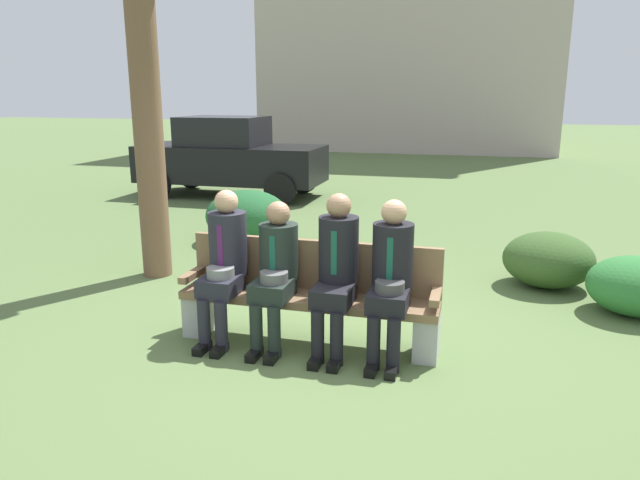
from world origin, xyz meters
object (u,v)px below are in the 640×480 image
(shrub_near_bench, at_px, (247,216))
(parked_car_near, at_px, (229,157))
(seated_man_rightmost, at_px, (391,273))
(shrub_mid_lawn, at_px, (548,260))
(seated_man_leftmost, at_px, (224,259))
(seated_man_centerright, at_px, (336,266))
(park_bench, at_px, (310,295))
(shrub_far_lawn, at_px, (636,286))
(seated_man_centerleft, at_px, (276,267))

(shrub_near_bench, xyz_separation_m, parked_car_near, (-1.86, 3.63, 0.45))
(seated_man_rightmost, bearing_deg, shrub_mid_lawn, 57.55)
(seated_man_leftmost, height_order, seated_man_rightmost, seated_man_leftmost)
(seated_man_leftmost, bearing_deg, seated_man_centerright, 0.40)
(seated_man_rightmost, height_order, shrub_mid_lawn, seated_man_rightmost)
(shrub_mid_lawn, xyz_separation_m, parked_car_near, (-5.98, 4.68, 0.52))
(park_bench, bearing_deg, seated_man_rightmost, -10.26)
(shrub_near_bench, xyz_separation_m, shrub_far_lawn, (4.87, -1.75, -0.09))
(seated_man_leftmost, distance_m, shrub_far_lawn, 4.07)
(seated_man_centerleft, xyz_separation_m, parked_car_near, (-3.51, 7.01, 0.13))
(shrub_far_lawn, bearing_deg, seated_man_centerleft, -153.34)
(shrub_mid_lawn, distance_m, shrub_far_lawn, 1.03)
(seated_man_centerleft, height_order, parked_car_near, parked_car_near)
(park_bench, height_order, seated_man_centerright, seated_man_centerright)
(park_bench, height_order, shrub_near_bench, park_bench)
(seated_man_centerleft, bearing_deg, seated_man_leftmost, 179.07)
(seated_man_centerleft, bearing_deg, shrub_far_lawn, 26.66)
(park_bench, height_order, seated_man_leftmost, seated_man_leftmost)
(park_bench, bearing_deg, seated_man_centerright, -24.86)
(seated_man_centerleft, bearing_deg, parked_car_near, 116.58)
(seated_man_centerright, height_order, seated_man_rightmost, seated_man_centerright)
(seated_man_leftmost, relative_size, seated_man_centerleft, 1.06)
(seated_man_centerleft, relative_size, parked_car_near, 0.32)
(seated_man_leftmost, relative_size, shrub_far_lawn, 1.42)
(seated_man_centerleft, bearing_deg, park_bench, 27.30)
(park_bench, height_order, shrub_mid_lawn, park_bench)
(seated_man_leftmost, relative_size, shrub_near_bench, 1.08)
(seated_man_centerleft, relative_size, shrub_mid_lawn, 1.25)
(seated_man_rightmost, xyz_separation_m, shrub_far_lawn, (2.23, 1.62, -0.44))
(shrub_near_bench, bearing_deg, seated_man_leftmost, -70.96)
(shrub_near_bench, relative_size, shrub_far_lawn, 1.31)
(seated_man_leftmost, height_order, shrub_near_bench, seated_man_leftmost)
(shrub_near_bench, height_order, parked_car_near, parked_car_near)
(seated_man_leftmost, xyz_separation_m, shrub_near_bench, (-1.16, 3.37, -0.36))
(park_bench, relative_size, parked_car_near, 0.58)
(seated_man_rightmost, bearing_deg, seated_man_leftmost, 179.94)
(park_bench, distance_m, seated_man_rightmost, 0.80)
(seated_man_leftmost, relative_size, seated_man_rightmost, 1.01)
(seated_man_rightmost, distance_m, parked_car_near, 8.32)
(seated_man_centerright, xyz_separation_m, shrub_far_lawn, (2.70, 1.61, -0.46))
(seated_man_centerleft, height_order, shrub_mid_lawn, seated_man_centerleft)
(seated_man_rightmost, relative_size, shrub_near_bench, 1.07)
(seated_man_centerleft, distance_m, seated_man_rightmost, 1.00)
(park_bench, relative_size, shrub_near_bench, 1.84)
(seated_man_leftmost, height_order, shrub_mid_lawn, seated_man_leftmost)
(park_bench, bearing_deg, parked_car_near, 118.78)
(seated_man_rightmost, relative_size, shrub_far_lawn, 1.41)
(seated_man_centerleft, height_order, shrub_far_lawn, seated_man_centerleft)
(parked_car_near, bearing_deg, shrub_far_lawn, -38.63)
(shrub_mid_lawn, height_order, shrub_far_lawn, shrub_mid_lawn)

